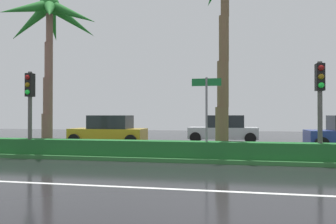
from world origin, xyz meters
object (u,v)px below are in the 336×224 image
at_px(car_in_traffic_second, 223,129).
at_px(traffic_signal_median_right, 320,92).
at_px(palm_tree_centre_left, 225,4).
at_px(car_in_traffic_leading, 109,131).
at_px(street_name_sign, 207,106).
at_px(traffic_signal_median_left, 30,97).
at_px(palm_tree_mid_left, 50,27).

bearing_deg(car_in_traffic_second, traffic_signal_median_right, 112.39).
relative_size(palm_tree_centre_left, car_in_traffic_leading, 1.92).
height_order(palm_tree_centre_left, street_name_sign, palm_tree_centre_left).
bearing_deg(traffic_signal_median_right, traffic_signal_median_left, -178.76).
relative_size(traffic_signal_median_right, car_in_traffic_second, 0.81).
xyz_separation_m(palm_tree_centre_left, car_in_traffic_leading, (-6.68, 3.77, -5.61)).
distance_m(palm_tree_mid_left, traffic_signal_median_left, 3.73).
distance_m(palm_tree_centre_left, car_in_traffic_leading, 9.51).
relative_size(traffic_signal_median_left, street_name_sign, 1.13).
bearing_deg(street_name_sign, car_in_traffic_second, 86.96).
distance_m(palm_tree_mid_left, traffic_signal_median_right, 11.85).
bearing_deg(car_in_traffic_leading, palm_tree_mid_left, 71.82).
bearing_deg(traffic_signal_median_left, car_in_traffic_leading, 77.73).
xyz_separation_m(traffic_signal_median_left, car_in_traffic_leading, (1.23, 5.65, -1.65)).
distance_m(palm_tree_mid_left, car_in_traffic_second, 11.67).
bearing_deg(street_name_sign, traffic_signal_median_right, 1.30).
bearing_deg(car_in_traffic_second, traffic_signal_median_left, 48.80).
relative_size(palm_tree_mid_left, traffic_signal_median_right, 2.06).
xyz_separation_m(palm_tree_centre_left, car_in_traffic_second, (-0.21, 6.91, -5.61)).
bearing_deg(palm_tree_centre_left, traffic_signal_median_left, -166.62).
bearing_deg(street_name_sign, traffic_signal_median_left, -178.79).
relative_size(palm_tree_mid_left, car_in_traffic_leading, 1.67).
bearing_deg(palm_tree_centre_left, car_in_traffic_leading, 150.54).
height_order(palm_tree_centre_left, car_in_traffic_leading, palm_tree_centre_left).
relative_size(palm_tree_centre_left, car_in_traffic_second, 1.92).
relative_size(palm_tree_mid_left, car_in_traffic_second, 1.67).
bearing_deg(palm_tree_centre_left, traffic_signal_median_right, -26.33).
bearing_deg(car_in_traffic_leading, palm_tree_centre_left, 150.54).
bearing_deg(palm_tree_mid_left, traffic_signal_median_left, -87.20).
bearing_deg(traffic_signal_median_left, street_name_sign, 1.21).
relative_size(street_name_sign, car_in_traffic_leading, 0.70).
xyz_separation_m(palm_tree_centre_left, traffic_signal_median_left, (-7.91, -1.88, -3.96)).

